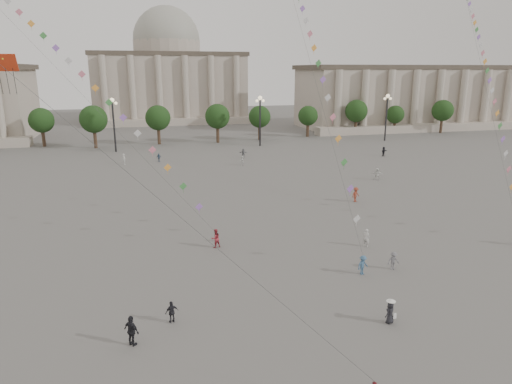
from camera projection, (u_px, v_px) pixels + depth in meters
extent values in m
plane|color=#52504D|center=(310.00, 322.00, 29.79)|extent=(360.00, 360.00, 0.00)
cube|color=#AC9E90|center=(435.00, 98.00, 134.46)|extent=(80.00, 22.00, 16.00)
cube|color=#4A4136|center=(438.00, 67.00, 132.23)|extent=(81.60, 22.44, 1.20)
cube|color=#AC9E90|center=(462.00, 127.00, 124.11)|extent=(84.00, 4.00, 2.00)
cube|color=#AC9E90|center=(169.00, 89.00, 148.89)|extent=(46.00, 30.00, 20.00)
cube|color=#4A4136|center=(167.00, 55.00, 146.14)|extent=(46.92, 30.60, 1.20)
cube|color=#AC9E90|center=(174.00, 122.00, 135.31)|extent=(48.30, 4.00, 2.00)
cylinder|color=#AC9E90|center=(167.00, 49.00, 145.64)|extent=(21.00, 21.00, 5.00)
sphere|color=gray|center=(167.00, 40.00, 145.00)|extent=(21.00, 21.00, 21.00)
cylinder|color=#38271C|center=(42.00, 140.00, 95.22)|extent=(0.70, 0.70, 3.52)
sphere|color=black|center=(40.00, 122.00, 94.27)|extent=(5.12, 5.12, 5.12)
cylinder|color=#38271C|center=(102.00, 138.00, 98.07)|extent=(0.70, 0.70, 3.52)
sphere|color=black|center=(101.00, 121.00, 97.12)|extent=(5.12, 5.12, 5.12)
cylinder|color=#38271C|center=(159.00, 136.00, 100.92)|extent=(0.70, 0.70, 3.52)
sphere|color=black|center=(158.00, 119.00, 99.97)|extent=(5.12, 5.12, 5.12)
cylinder|color=#38271C|center=(213.00, 134.00, 103.78)|extent=(0.70, 0.70, 3.52)
sphere|color=black|center=(213.00, 118.00, 102.82)|extent=(5.12, 5.12, 5.12)
cylinder|color=#38271C|center=(264.00, 132.00, 106.63)|extent=(0.70, 0.70, 3.52)
sphere|color=black|center=(264.00, 117.00, 105.67)|extent=(5.12, 5.12, 5.12)
cylinder|color=#38271C|center=(312.00, 131.00, 109.48)|extent=(0.70, 0.70, 3.52)
sphere|color=black|center=(312.00, 115.00, 108.52)|extent=(5.12, 5.12, 5.12)
cylinder|color=#38271C|center=(358.00, 129.00, 112.33)|extent=(0.70, 0.70, 3.52)
sphere|color=black|center=(358.00, 114.00, 111.37)|extent=(5.12, 5.12, 5.12)
cylinder|color=#38271C|center=(401.00, 128.00, 115.18)|extent=(0.70, 0.70, 3.52)
sphere|color=black|center=(402.00, 113.00, 114.22)|extent=(5.12, 5.12, 5.12)
cylinder|color=#38271C|center=(442.00, 126.00, 118.03)|extent=(0.70, 0.70, 3.52)
sphere|color=black|center=(444.00, 112.00, 117.07)|extent=(5.12, 5.12, 5.12)
cylinder|color=#262628|center=(114.00, 127.00, 90.46)|extent=(0.36, 0.36, 10.00)
sphere|color=#FFE5B2|center=(112.00, 100.00, 89.11)|extent=(0.90, 0.90, 0.90)
sphere|color=#FFE5B2|center=(108.00, 103.00, 89.10)|extent=(0.60, 0.60, 0.60)
sphere|color=#FFE5B2|center=(116.00, 103.00, 89.43)|extent=(0.60, 0.60, 0.60)
cylinder|color=#262628|center=(260.00, 123.00, 97.58)|extent=(0.36, 0.36, 10.00)
sphere|color=#FFE5B2|center=(260.00, 98.00, 96.23)|extent=(0.90, 0.90, 0.90)
sphere|color=#FFE5B2|center=(257.00, 101.00, 96.22)|extent=(0.60, 0.60, 0.60)
sphere|color=#FFE5B2|center=(263.00, 101.00, 96.56)|extent=(0.60, 0.60, 0.60)
cylinder|color=#262628|center=(386.00, 119.00, 104.71)|extent=(0.36, 0.36, 10.00)
sphere|color=#FFE5B2|center=(388.00, 96.00, 103.36)|extent=(0.90, 0.90, 0.90)
sphere|color=#FFE5B2|center=(385.00, 99.00, 103.35)|extent=(0.60, 0.60, 0.60)
sphere|color=#FFE5B2|center=(390.00, 99.00, 103.68)|extent=(0.60, 0.60, 0.60)
imported|color=navy|center=(159.00, 158.00, 81.66)|extent=(0.94, 0.57, 1.50)
imported|color=silver|center=(242.00, 160.00, 78.77)|extent=(1.14, 1.52, 1.60)
imported|color=slate|center=(393.00, 261.00, 37.46)|extent=(1.03, 0.63, 1.54)
imported|color=silver|center=(377.00, 174.00, 68.21)|extent=(1.71, 1.06, 1.76)
imported|color=brown|center=(356.00, 195.00, 56.76)|extent=(1.38, 1.11, 1.86)
imported|color=black|center=(384.00, 151.00, 86.81)|extent=(1.72, 1.28, 1.80)
imported|color=silver|center=(124.00, 159.00, 79.19)|extent=(0.62, 0.78, 1.88)
imported|color=slate|center=(243.00, 153.00, 85.61)|extent=(1.61, 0.87, 1.65)
imported|color=beige|center=(366.00, 238.00, 42.43)|extent=(0.71, 0.74, 1.70)
imported|color=black|center=(132.00, 331.00, 27.07)|extent=(1.12, 1.14, 1.93)
imported|color=#222227|center=(172.00, 312.00, 29.60)|extent=(0.94, 0.60, 1.49)
imported|color=#A02B36|center=(216.00, 238.00, 42.13)|extent=(1.03, 0.91, 1.80)
imported|color=#395D80|center=(363.00, 265.00, 36.57)|extent=(1.18, 0.92, 1.61)
imported|color=black|center=(390.00, 312.00, 29.53)|extent=(0.87, 0.75, 1.50)
cone|color=white|center=(391.00, 300.00, 29.30)|extent=(0.52, 0.52, 0.14)
cylinder|color=white|center=(391.00, 301.00, 29.32)|extent=(0.60, 0.60, 0.02)
cube|color=white|center=(395.00, 316.00, 29.50)|extent=(0.22, 0.10, 0.35)
cube|color=#1F40A9|center=(3.00, 58.00, 27.51)|extent=(0.36, 0.21, 0.34)
sphere|color=yellow|center=(3.00, 58.00, 27.47)|extent=(0.20, 0.20, 0.20)
cylinder|color=#3F3F3F|center=(164.00, 203.00, 24.60)|extent=(0.02, 0.02, 27.80)
cylinder|color=#3F3F3F|center=(22.00, 32.00, 49.27)|extent=(0.02, 0.02, 62.06)
cube|color=#9C65CA|center=(199.00, 207.00, 42.28)|extent=(0.76, 0.25, 0.76)
cube|color=#429044|center=(183.00, 186.00, 42.69)|extent=(0.76, 0.25, 0.76)
cube|color=#F6A13A|center=(168.00, 167.00, 43.13)|extent=(0.76, 0.25, 0.76)
cube|color=#D87289|center=(152.00, 150.00, 43.60)|extent=(0.76, 0.25, 0.76)
cube|color=silver|center=(138.00, 133.00, 44.08)|extent=(0.76, 0.25, 0.76)
cube|color=#9C65CA|center=(123.00, 118.00, 44.57)|extent=(0.76, 0.25, 0.76)
cube|color=#429044|center=(109.00, 102.00, 45.07)|extent=(0.76, 0.25, 0.76)
cube|color=#F6A13A|center=(95.00, 88.00, 45.58)|extent=(0.76, 0.25, 0.76)
cube|color=#D87289|center=(82.00, 74.00, 46.09)|extent=(0.76, 0.25, 0.76)
cube|color=silver|center=(69.00, 61.00, 46.61)|extent=(0.76, 0.25, 0.76)
cube|color=#9C65CA|center=(56.00, 48.00, 47.14)|extent=(0.76, 0.25, 0.76)
cube|color=#429044|center=(43.00, 36.00, 47.67)|extent=(0.76, 0.25, 0.76)
cube|color=#F6A13A|center=(31.00, 24.00, 48.20)|extent=(0.76, 0.25, 0.76)
cube|color=#D87289|center=(19.00, 12.00, 48.74)|extent=(0.76, 0.25, 0.76)
cube|color=silver|center=(7.00, 1.00, 49.28)|extent=(0.76, 0.25, 0.76)
cylinder|color=#3F3F3F|center=(295.00, 7.00, 56.53)|extent=(0.02, 0.02, 69.57)
cube|color=silver|center=(357.00, 219.00, 37.57)|extent=(0.76, 0.25, 0.76)
cube|color=#9C65CA|center=(350.00, 189.00, 38.87)|extent=(0.76, 0.25, 0.76)
cube|color=#429044|center=(344.00, 162.00, 40.22)|extent=(0.76, 0.25, 0.76)
cube|color=#F6A13A|center=(338.00, 139.00, 41.60)|extent=(0.76, 0.25, 0.76)
cube|color=#D87289|center=(333.00, 117.00, 42.99)|extent=(0.76, 0.25, 0.76)
cube|color=silver|center=(328.00, 98.00, 44.39)|extent=(0.76, 0.25, 0.76)
cube|color=#9C65CA|center=(323.00, 80.00, 45.81)|extent=(0.76, 0.25, 0.76)
cube|color=#429044|center=(318.00, 63.00, 47.23)|extent=(0.76, 0.25, 0.76)
cube|color=#F6A13A|center=(314.00, 48.00, 48.66)|extent=(0.76, 0.25, 0.76)
cube|color=#D87289|center=(310.00, 34.00, 50.10)|extent=(0.76, 0.25, 0.76)
cube|color=silver|center=(306.00, 21.00, 51.54)|extent=(0.76, 0.25, 0.76)
cube|color=#9C65CA|center=(302.00, 9.00, 53.00)|extent=(0.76, 0.25, 0.76)
cylinder|color=#3F3F3F|center=(481.00, 66.00, 58.73)|extent=(0.02, 0.02, 51.80)
cube|color=#F6A13A|center=(512.00, 186.00, 44.82)|extent=(0.76, 0.25, 0.76)
cube|color=#D87289|center=(509.00, 169.00, 46.00)|extent=(0.76, 0.25, 0.76)
cube|color=silver|center=(506.00, 153.00, 47.19)|extent=(0.76, 0.25, 0.76)
cube|color=#9C65CA|center=(503.00, 139.00, 48.40)|extent=(0.76, 0.25, 0.76)
cube|color=#429044|center=(500.00, 126.00, 49.62)|extent=(0.76, 0.25, 0.76)
cube|color=#F6A13A|center=(497.00, 113.00, 50.84)|extent=(0.76, 0.25, 0.76)
cube|color=#D87289|center=(495.00, 101.00, 52.07)|extent=(0.76, 0.25, 0.76)
cube|color=silver|center=(492.00, 91.00, 53.31)|extent=(0.76, 0.25, 0.76)
cube|color=#9C65CA|center=(490.00, 80.00, 54.55)|extent=(0.76, 0.25, 0.76)
cube|color=#429044|center=(487.00, 71.00, 55.80)|extent=(0.76, 0.25, 0.76)
cube|color=#F6A13A|center=(485.00, 61.00, 57.05)|extent=(0.76, 0.25, 0.76)
cube|color=#D87289|center=(483.00, 53.00, 58.30)|extent=(0.76, 0.25, 0.76)
cube|color=silver|center=(481.00, 45.00, 59.56)|extent=(0.76, 0.25, 0.76)
cube|color=#9C65CA|center=(479.00, 37.00, 60.82)|extent=(0.76, 0.25, 0.76)
cube|color=#429044|center=(477.00, 30.00, 62.08)|extent=(0.76, 0.25, 0.76)
cube|color=#F6A13A|center=(475.00, 23.00, 63.35)|extent=(0.76, 0.25, 0.76)
cube|color=#D87289|center=(473.00, 16.00, 64.61)|extent=(0.76, 0.25, 0.76)
cube|color=silver|center=(471.00, 10.00, 65.88)|extent=(0.76, 0.25, 0.76)
cube|color=#9C65CA|center=(470.00, 4.00, 67.16)|extent=(0.76, 0.25, 0.76)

